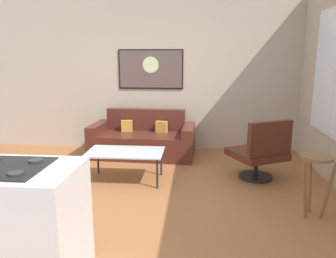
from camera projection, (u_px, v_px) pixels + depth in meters
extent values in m
cube|color=#9A5F36|center=(134.00, 202.00, 3.97)|extent=(6.40, 6.40, 0.04)
cube|color=#BAAA94|center=(157.00, 74.00, 6.03)|extent=(6.40, 0.05, 2.80)
cube|color=#4D2119|center=(143.00, 145.00, 5.71)|extent=(1.47, 0.88, 0.41)
cube|color=#4D2119|center=(146.00, 119.00, 5.94)|extent=(1.44, 0.23, 0.39)
cube|color=#4D2119|center=(98.00, 139.00, 5.80)|extent=(0.22, 0.81, 0.56)
cube|color=#4D2119|center=(188.00, 142.00, 5.59)|extent=(0.22, 0.81, 0.56)
cube|color=gold|center=(127.00, 126.00, 5.83)|extent=(0.21, 0.13, 0.20)
cube|color=gold|center=(162.00, 127.00, 5.75)|extent=(0.22, 0.14, 0.20)
cube|color=silver|center=(125.00, 152.00, 4.52)|extent=(1.06, 0.61, 0.02)
cylinder|color=#232326|center=(87.00, 172.00, 4.36)|extent=(0.03, 0.03, 0.41)
cylinder|color=#232326|center=(157.00, 174.00, 4.28)|extent=(0.03, 0.03, 0.41)
cylinder|color=#232326|center=(98.00, 160.00, 4.85)|extent=(0.03, 0.03, 0.41)
cylinder|color=#232326|center=(161.00, 162.00, 4.78)|extent=(0.03, 0.03, 0.41)
cylinder|color=black|center=(255.00, 176.00, 4.70)|extent=(0.47, 0.47, 0.04)
cylinder|color=black|center=(256.00, 164.00, 4.66)|extent=(0.06, 0.06, 0.33)
cube|color=#4A2215|center=(257.00, 154.00, 4.63)|extent=(0.90, 0.89, 0.10)
cube|color=#4A2215|center=(270.00, 139.00, 4.33)|extent=(0.64, 0.38, 0.47)
cylinder|color=brown|center=(317.00, 157.00, 3.42)|extent=(0.33, 0.33, 0.03)
cylinder|color=brown|center=(310.00, 183.00, 3.63)|extent=(0.04, 0.13, 0.65)
cylinder|color=brown|center=(305.00, 190.00, 3.44)|extent=(0.13, 0.10, 0.65)
cylinder|color=brown|center=(328.00, 191.00, 3.42)|extent=(0.13, 0.10, 0.65)
cube|color=black|center=(4.00, 167.00, 2.35)|extent=(0.60, 0.52, 0.01)
cylinder|color=#2D2D2D|center=(16.00, 173.00, 2.20)|extent=(0.11, 0.11, 0.01)
cylinder|color=#2D2D2D|center=(36.00, 160.00, 2.47)|extent=(0.11, 0.11, 0.01)
cube|color=black|center=(151.00, 69.00, 5.98)|extent=(1.20, 0.01, 0.72)
cube|color=brown|center=(151.00, 69.00, 5.97)|extent=(1.15, 0.02, 0.67)
cylinder|color=beige|center=(151.00, 65.00, 5.94)|extent=(0.30, 0.01, 0.30)
cube|color=white|center=(336.00, 73.00, 4.31)|extent=(0.01, 1.48, 1.69)
cube|color=silver|center=(336.00, 73.00, 4.31)|extent=(0.01, 0.04, 1.69)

